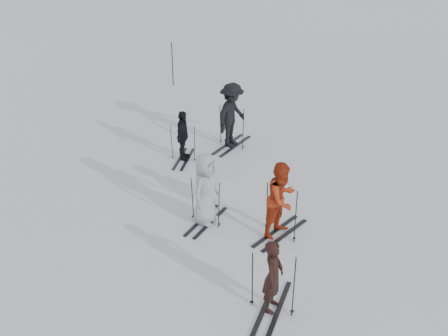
% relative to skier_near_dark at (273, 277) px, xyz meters
% --- Properties ---
extents(ground, '(120.00, 120.00, 0.00)m').
position_rel_skier_near_dark_xyz_m(ground, '(-1.74, 2.79, -0.77)').
color(ground, silver).
rests_on(ground, ground).
extents(skier_near_dark, '(0.44, 0.60, 1.53)m').
position_rel_skier_near_dark_xyz_m(skier_near_dark, '(0.00, 0.00, 0.00)').
color(skier_near_dark, black).
rests_on(skier_near_dark, ground).
extents(skier_red, '(1.04, 1.12, 1.83)m').
position_rel_skier_near_dark_xyz_m(skier_red, '(-0.15, 2.64, 0.15)').
color(skier_red, '#A22E12').
rests_on(skier_red, ground).
extents(skier_grey, '(0.79, 1.00, 1.79)m').
position_rel_skier_near_dark_xyz_m(skier_grey, '(-1.98, 2.78, 0.13)').
color(skier_grey, '#9DA3A6').
rests_on(skier_grey, ground).
extents(skier_uphill_left, '(0.38, 0.89, 1.51)m').
position_rel_skier_near_dark_xyz_m(skier_uphill_left, '(-3.43, 5.99, -0.01)').
color(skier_uphill_left, black).
rests_on(skier_uphill_left, ground).
extents(skier_uphill_far, '(1.15, 1.48, 2.02)m').
position_rel_skier_near_dark_xyz_m(skier_uphill_far, '(-2.21, 7.25, 0.24)').
color(skier_uphill_far, black).
rests_on(skier_uphill_far, ground).
extents(skis_near_dark, '(1.93, 1.19, 1.33)m').
position_rel_skier_near_dark_xyz_m(skis_near_dark, '(0.00, 0.00, -0.10)').
color(skis_near_dark, black).
rests_on(skis_near_dark, ground).
extents(skis_red, '(2.05, 1.71, 1.32)m').
position_rel_skier_near_dark_xyz_m(skis_red, '(-0.15, 2.64, -0.11)').
color(skis_red, black).
rests_on(skis_red, ground).
extents(skis_grey, '(1.82, 1.29, 1.20)m').
position_rel_skier_near_dark_xyz_m(skis_grey, '(-1.98, 2.78, -0.17)').
color(skis_grey, black).
rests_on(skis_grey, ground).
extents(skis_uphill_left, '(1.56, 0.84, 1.13)m').
position_rel_skier_near_dark_xyz_m(skis_uphill_left, '(-3.43, 5.99, -0.20)').
color(skis_uphill_left, black).
rests_on(skis_uphill_left, ground).
extents(skis_uphill_far, '(2.07, 1.56, 1.35)m').
position_rel_skier_near_dark_xyz_m(skis_uphill_far, '(-2.21, 7.25, -0.09)').
color(skis_uphill_far, black).
rests_on(skis_uphill_far, ground).
extents(piste_marker, '(0.05, 0.05, 1.74)m').
position_rel_skier_near_dark_xyz_m(piste_marker, '(-5.67, 12.56, 0.10)').
color(piste_marker, black).
rests_on(piste_marker, ground).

